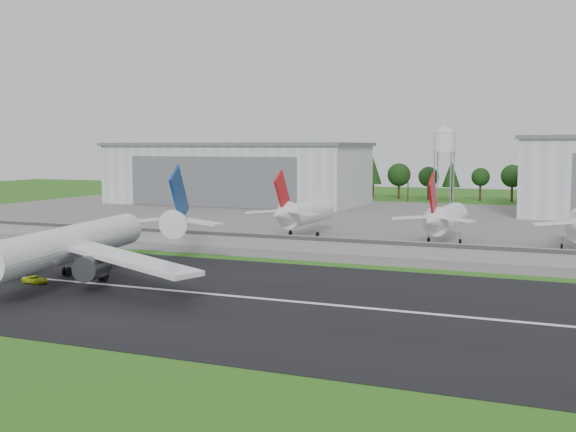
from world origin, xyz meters
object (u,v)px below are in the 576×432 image
at_px(main_airliner, 67,252).
at_px(parked_jet_red_b, 443,218).
at_px(parked_jet_red_a, 302,213).
at_px(ground_vehicle, 35,280).

distance_m(main_airliner, parked_jet_red_b, 81.96).
height_order(parked_jet_red_a, parked_jet_red_b, parked_jet_red_a).
bearing_deg(main_airliner, ground_vehicle, 27.23).
relative_size(ground_vehicle, parked_jet_red_a, 0.14).
relative_size(main_airliner, ground_vehicle, 13.64).
bearing_deg(parked_jet_red_b, parked_jet_red_a, 179.97).
distance_m(ground_vehicle, parked_jet_red_a, 72.43).
height_order(main_airliner, parked_jet_red_a, main_airliner).
bearing_deg(parked_jet_red_b, ground_vehicle, -126.13).
bearing_deg(ground_vehicle, main_airliner, -50.85).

